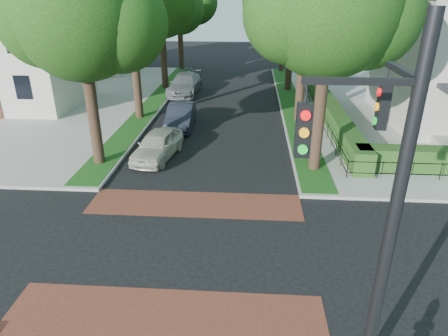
{
  "coord_description": "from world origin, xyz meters",
  "views": [
    {
      "loc": [
        2.23,
        -11.54,
        8.4
      ],
      "look_at": [
        1.21,
        3.48,
        1.6
      ],
      "focal_mm": 32.0,
      "sensor_mm": 36.0,
      "label": 1
    }
  ],
  "objects_px": {
    "traffic_signal": "(383,194)",
    "parked_car_front": "(158,145)",
    "parked_car_middle": "(181,116)",
    "parked_car_rear": "(185,84)"
  },
  "relations": [
    {
      "from": "parked_car_front",
      "to": "parked_car_rear",
      "type": "height_order",
      "value": "parked_car_rear"
    },
    {
      "from": "parked_car_middle",
      "to": "traffic_signal",
      "type": "bearing_deg",
      "value": -70.44
    },
    {
      "from": "parked_car_front",
      "to": "parked_car_middle",
      "type": "relative_size",
      "value": 0.94
    },
    {
      "from": "traffic_signal",
      "to": "parked_car_front",
      "type": "bearing_deg",
      "value": 121.07
    },
    {
      "from": "traffic_signal",
      "to": "parked_car_front",
      "type": "height_order",
      "value": "traffic_signal"
    },
    {
      "from": "traffic_signal",
      "to": "parked_car_middle",
      "type": "height_order",
      "value": "traffic_signal"
    },
    {
      "from": "traffic_signal",
      "to": "parked_car_middle",
      "type": "distance_m",
      "value": 19.62
    },
    {
      "from": "parked_car_middle",
      "to": "parked_car_rear",
      "type": "height_order",
      "value": "parked_car_rear"
    },
    {
      "from": "parked_car_front",
      "to": "parked_car_middle",
      "type": "height_order",
      "value": "parked_car_middle"
    },
    {
      "from": "parked_car_middle",
      "to": "parked_car_rear",
      "type": "relative_size",
      "value": 0.8
    }
  ]
}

